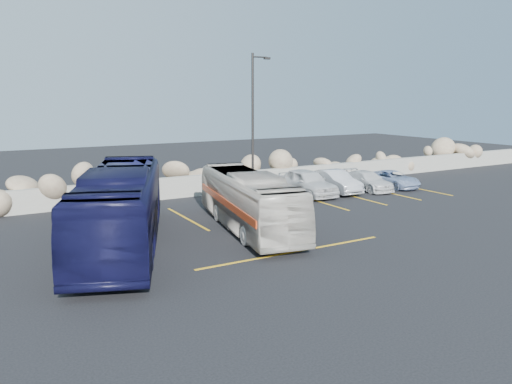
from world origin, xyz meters
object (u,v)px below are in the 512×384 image
vintage_bus (249,201)px  car_b (335,181)px  car_c (367,181)px  lamppost (254,122)px  car_d (393,179)px  tour_coach (121,208)px  car_a (307,182)px

vintage_bus → car_b: vintage_bus is taller
car_c → lamppost: bearing=174.6°
car_b → car_c: (2.24, -0.35, -0.09)m
car_b → car_d: bearing=-2.5°
car_b → car_c: bearing=-5.3°
tour_coach → car_b: size_ratio=2.73×
tour_coach → car_d: bearing=33.6°
car_d → lamppost: bearing=172.2°
lamppost → car_c: lamppost is taller
car_b → car_d: car_b is taller
tour_coach → car_b: tour_coach is taller
tour_coach → car_c: size_ratio=2.80×
vintage_bus → car_b: 9.89m
car_b → lamppost: bearing=176.1°
vintage_bus → car_b: size_ratio=2.23×
lamppost → vintage_bus: size_ratio=0.89×
tour_coach → car_a: tour_coach is taller
lamppost → car_a: lamppost is taller
car_a → car_b: 2.02m
car_d → car_b: bearing=172.9°
car_d → vintage_bus: bearing=-162.3°
lamppost → car_c: size_ratio=2.04×
vintage_bus → car_c: size_ratio=2.29×
tour_coach → car_c: 16.96m
car_a → car_d: bearing=-3.4°
car_a → car_d: size_ratio=1.19×
tour_coach → vintage_bus: bearing=19.5°
tour_coach → car_b: (14.13, 4.71, -0.87)m
car_c → car_b: bearing=173.6°
car_d → car_a: bearing=174.3°
lamppost → car_d: lamppost is taller
tour_coach → car_d: (18.44, 4.24, -1.01)m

